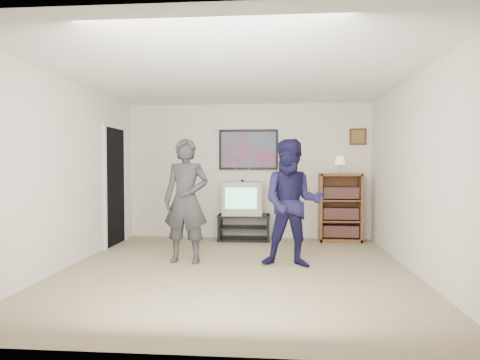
# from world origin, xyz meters

# --- Properties ---
(room_shell) EXTENTS (4.51, 5.00, 2.51)m
(room_shell) POSITION_xyz_m (0.00, 0.35, 1.25)
(room_shell) COLOR #77654C
(room_shell) RESTS_ON ground
(media_stand) EXTENTS (0.94, 0.53, 0.47)m
(media_stand) POSITION_xyz_m (-0.06, 2.23, 0.23)
(media_stand) COLOR black
(media_stand) RESTS_ON room_shell
(crt_television) EXTENTS (0.73, 0.63, 0.60)m
(crt_television) POSITION_xyz_m (-0.09, 2.23, 0.77)
(crt_television) COLOR #A1A19C
(crt_television) RESTS_ON media_stand
(bookshelf) EXTENTS (0.74, 0.42, 1.21)m
(bookshelf) POSITION_xyz_m (1.66, 2.28, 0.61)
(bookshelf) COLOR brown
(bookshelf) RESTS_ON room_shell
(table_lamp) EXTENTS (0.19, 0.19, 0.31)m
(table_lamp) POSITION_xyz_m (1.66, 2.29, 1.37)
(table_lamp) COLOR beige
(table_lamp) RESTS_ON bookshelf
(person_tall) EXTENTS (0.66, 0.46, 1.74)m
(person_tall) POSITION_xyz_m (-0.74, 0.40, 0.87)
(person_tall) COLOR #2F2F31
(person_tall) RESTS_ON room_shell
(person_short) EXTENTS (0.89, 0.72, 1.71)m
(person_short) POSITION_xyz_m (0.73, 0.27, 0.86)
(person_short) COLOR #161437
(person_short) RESTS_ON room_shell
(controller_left) EXTENTS (0.04, 0.13, 0.04)m
(controller_left) POSITION_xyz_m (-0.74, 0.56, 1.17)
(controller_left) COLOR white
(controller_left) RESTS_ON person_tall
(controller_right) EXTENTS (0.09, 0.13, 0.04)m
(controller_right) POSITION_xyz_m (0.74, 0.55, 1.11)
(controller_right) COLOR white
(controller_right) RESTS_ON person_short
(poster) EXTENTS (1.10, 0.03, 0.75)m
(poster) POSITION_xyz_m (0.00, 2.48, 1.65)
(poster) COLOR black
(poster) RESTS_ON room_shell
(air_vent) EXTENTS (0.28, 0.02, 0.14)m
(air_vent) POSITION_xyz_m (-0.55, 2.48, 1.95)
(air_vent) COLOR white
(air_vent) RESTS_ON room_shell
(small_picture) EXTENTS (0.30, 0.03, 0.30)m
(small_picture) POSITION_xyz_m (2.00, 2.48, 1.88)
(small_picture) COLOR #473016
(small_picture) RESTS_ON room_shell
(doorway) EXTENTS (0.03, 0.85, 2.00)m
(doorway) POSITION_xyz_m (-2.23, 1.60, 1.00)
(doorway) COLOR black
(doorway) RESTS_ON room_shell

